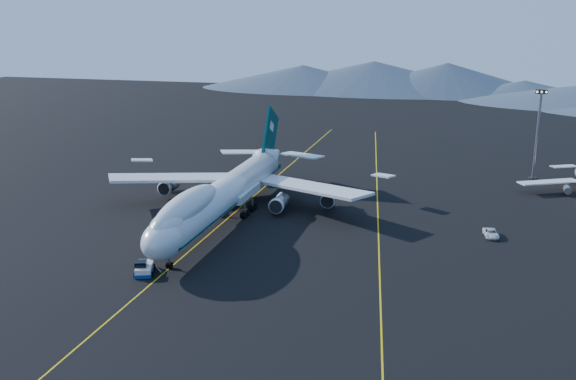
% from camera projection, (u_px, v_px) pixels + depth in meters
% --- Properties ---
extents(ground, '(500.00, 500.00, 0.00)m').
position_uv_depth(ground, '(226.00, 220.00, 131.58)').
color(ground, black).
rests_on(ground, ground).
extents(taxiway_line_main, '(0.25, 220.00, 0.01)m').
position_uv_depth(taxiway_line_main, '(226.00, 220.00, 131.58)').
color(taxiway_line_main, '#DBBB0C').
rests_on(taxiway_line_main, ground).
extents(taxiway_line_side, '(28.08, 198.09, 0.01)m').
position_uv_depth(taxiway_line_side, '(378.00, 218.00, 133.31)').
color(taxiway_line_side, '#DBBB0C').
rests_on(taxiway_line_side, ground).
extents(boeing_747, '(59.62, 72.43, 19.37)m').
position_uv_depth(boeing_747, '(225.00, 193.00, 130.06)').
color(boeing_747, silver).
rests_on(boeing_747, ground).
extents(pushback_tug, '(4.35, 5.87, 2.30)m').
position_uv_depth(pushback_tug, '(145.00, 269.00, 104.71)').
color(pushback_tug, silver).
rests_on(pushback_tug, ground).
extents(service_van, '(3.24, 5.59, 1.46)m').
position_uv_depth(service_van, '(491.00, 233.00, 121.62)').
color(service_van, silver).
rests_on(service_van, ground).
extents(floodlight_mast, '(2.82, 2.11, 22.80)m').
position_uv_depth(floodlight_mast, '(537.00, 134.00, 161.26)').
color(floodlight_mast, black).
rests_on(floodlight_mast, ground).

